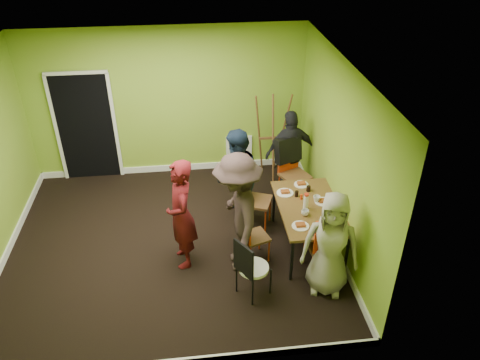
{
  "coord_description": "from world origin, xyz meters",
  "views": [
    {
      "loc": [
        0.37,
        -5.76,
        4.74
      ],
      "look_at": [
        1.06,
        0.0,
        1.09
      ],
      "focal_mm": 35.0,
      "sensor_mm": 36.0,
      "label": 1
    }
  ],
  "objects_px": {
    "dining_table": "(309,209)",
    "thermos": "(306,202)",
    "easel": "(271,136)",
    "person_left_near": "(238,213)",
    "chair_left_near": "(251,234)",
    "person_back_end": "(290,152)",
    "person_left_far": "(237,178)",
    "chair_front_end": "(325,242)",
    "blue_bottle": "(330,215)",
    "person_standing": "(181,215)",
    "person_front_end": "(331,244)",
    "chair_back_end": "(290,156)",
    "chair_bentwood": "(250,266)",
    "orange_bottle": "(301,197)",
    "chair_left_far": "(252,195)"
  },
  "relations": [
    {
      "from": "thermos",
      "to": "person_left_near",
      "type": "bearing_deg",
      "value": -168.74
    },
    {
      "from": "chair_front_end",
      "to": "person_front_end",
      "type": "bearing_deg",
      "value": -97.18
    },
    {
      "from": "chair_left_near",
      "to": "person_left_near",
      "type": "bearing_deg",
      "value": -91.95
    },
    {
      "from": "chair_back_end",
      "to": "orange_bottle",
      "type": "distance_m",
      "value": 1.22
    },
    {
      "from": "chair_back_end",
      "to": "person_standing",
      "type": "height_order",
      "value": "person_standing"
    },
    {
      "from": "dining_table",
      "to": "thermos",
      "type": "height_order",
      "value": "thermos"
    },
    {
      "from": "thermos",
      "to": "chair_front_end",
      "type": "bearing_deg",
      "value": -75.11
    },
    {
      "from": "person_front_end",
      "to": "chair_back_end",
      "type": "bearing_deg",
      "value": 108.44
    },
    {
      "from": "chair_back_end",
      "to": "person_left_near",
      "type": "xyz_separation_m",
      "value": [
        -1.09,
        -1.68,
        0.1
      ]
    },
    {
      "from": "thermos",
      "to": "blue_bottle",
      "type": "relative_size",
      "value": 1.24
    },
    {
      "from": "chair_left_far",
      "to": "person_front_end",
      "type": "relative_size",
      "value": 0.67
    },
    {
      "from": "blue_bottle",
      "to": "person_standing",
      "type": "height_order",
      "value": "person_standing"
    },
    {
      "from": "chair_bentwood",
      "to": "person_left_far",
      "type": "distance_m",
      "value": 1.74
    },
    {
      "from": "chair_left_near",
      "to": "blue_bottle",
      "type": "relative_size",
      "value": 4.5
    },
    {
      "from": "chair_left_near",
      "to": "person_back_end",
      "type": "height_order",
      "value": "person_back_end"
    },
    {
      "from": "chair_front_end",
      "to": "easel",
      "type": "relative_size",
      "value": 0.62
    },
    {
      "from": "chair_left_far",
      "to": "chair_left_near",
      "type": "bearing_deg",
      "value": 12.67
    },
    {
      "from": "chair_back_end",
      "to": "thermos",
      "type": "distance_m",
      "value": 1.48
    },
    {
      "from": "chair_left_far",
      "to": "easel",
      "type": "height_order",
      "value": "easel"
    },
    {
      "from": "chair_back_end",
      "to": "chair_bentwood",
      "type": "relative_size",
      "value": 1.22
    },
    {
      "from": "easel",
      "to": "person_left_far",
      "type": "distance_m",
      "value": 1.55
    },
    {
      "from": "dining_table",
      "to": "chair_bentwood",
      "type": "bearing_deg",
      "value": -137.9
    },
    {
      "from": "chair_left_far",
      "to": "thermos",
      "type": "relative_size",
      "value": 4.32
    },
    {
      "from": "chair_bentwood",
      "to": "orange_bottle",
      "type": "distance_m",
      "value": 1.47
    },
    {
      "from": "person_standing",
      "to": "blue_bottle",
      "type": "bearing_deg",
      "value": 75.36
    },
    {
      "from": "chair_left_near",
      "to": "person_back_end",
      "type": "distance_m",
      "value": 2.06
    },
    {
      "from": "chair_left_near",
      "to": "person_left_near",
      "type": "distance_m",
      "value": 0.47
    },
    {
      "from": "orange_bottle",
      "to": "person_left_far",
      "type": "relative_size",
      "value": 0.05
    },
    {
      "from": "thermos",
      "to": "person_standing",
      "type": "distance_m",
      "value": 1.8
    },
    {
      "from": "person_standing",
      "to": "person_left_near",
      "type": "relative_size",
      "value": 0.93
    },
    {
      "from": "chair_left_near",
      "to": "person_front_end",
      "type": "relative_size",
      "value": 0.56
    },
    {
      "from": "chair_left_near",
      "to": "easel",
      "type": "bearing_deg",
      "value": 144.73
    },
    {
      "from": "thermos",
      "to": "person_left_far",
      "type": "xyz_separation_m",
      "value": [
        -0.91,
        0.87,
        -0.06
      ]
    },
    {
      "from": "chair_front_end",
      "to": "easel",
      "type": "height_order",
      "value": "easel"
    },
    {
      "from": "dining_table",
      "to": "person_front_end",
      "type": "height_order",
      "value": "person_front_end"
    },
    {
      "from": "thermos",
      "to": "person_front_end",
      "type": "bearing_deg",
      "value": -80.94
    },
    {
      "from": "orange_bottle",
      "to": "person_standing",
      "type": "distance_m",
      "value": 1.82
    },
    {
      "from": "chair_front_end",
      "to": "thermos",
      "type": "bearing_deg",
      "value": 101.08
    },
    {
      "from": "chair_bentwood",
      "to": "thermos",
      "type": "height_order",
      "value": "thermos"
    },
    {
      "from": "chair_left_far",
      "to": "person_left_near",
      "type": "bearing_deg",
      "value": 1.58
    },
    {
      "from": "chair_front_end",
      "to": "easel",
      "type": "distance_m",
      "value": 2.79
    },
    {
      "from": "chair_left_near",
      "to": "person_left_far",
      "type": "height_order",
      "value": "person_left_far"
    },
    {
      "from": "person_back_end",
      "to": "person_front_end",
      "type": "bearing_deg",
      "value": 79.36
    },
    {
      "from": "easel",
      "to": "person_left_near",
      "type": "bearing_deg",
      "value": -110.57
    },
    {
      "from": "chair_left_far",
      "to": "person_standing",
      "type": "relative_size",
      "value": 0.61
    },
    {
      "from": "easel",
      "to": "orange_bottle",
      "type": "height_order",
      "value": "easel"
    },
    {
      "from": "chair_bentwood",
      "to": "blue_bottle",
      "type": "relative_size",
      "value": 4.85
    },
    {
      "from": "person_standing",
      "to": "person_left_near",
      "type": "distance_m",
      "value": 0.8
    },
    {
      "from": "chair_left_near",
      "to": "person_standing",
      "type": "xyz_separation_m",
      "value": [
        -0.98,
        0.09,
        0.36
      ]
    },
    {
      "from": "person_back_end",
      "to": "person_front_end",
      "type": "distance_m",
      "value": 2.51
    }
  ]
}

